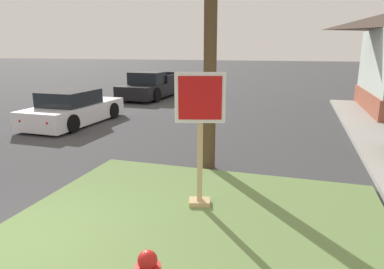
{
  "coord_description": "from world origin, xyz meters",
  "views": [
    {
      "loc": [
        3.66,
        -3.26,
        2.72
      ],
      "look_at": [
        1.67,
        3.23,
        1.03
      ],
      "focal_mm": 32.33,
      "sensor_mm": 36.0,
      "label": 1
    }
  ],
  "objects_px": {
    "manhole_cover": "(113,170)",
    "parked_sedan_white": "(73,109)",
    "stop_sign": "(200,140)",
    "pickup_truck_black": "(152,87)"
  },
  "relations": [
    {
      "from": "stop_sign",
      "to": "manhole_cover",
      "type": "height_order",
      "value": "stop_sign"
    },
    {
      "from": "manhole_cover",
      "to": "parked_sedan_white",
      "type": "bearing_deg",
      "value": 133.76
    },
    {
      "from": "manhole_cover",
      "to": "pickup_truck_black",
      "type": "relative_size",
      "value": 0.13
    },
    {
      "from": "manhole_cover",
      "to": "parked_sedan_white",
      "type": "relative_size",
      "value": 0.16
    },
    {
      "from": "stop_sign",
      "to": "parked_sedan_white",
      "type": "height_order",
      "value": "stop_sign"
    },
    {
      "from": "manhole_cover",
      "to": "parked_sedan_white",
      "type": "xyz_separation_m",
      "value": [
        -3.93,
        4.1,
        0.53
      ]
    },
    {
      "from": "parked_sedan_white",
      "to": "pickup_truck_black",
      "type": "xyz_separation_m",
      "value": [
        -0.01,
        7.34,
        0.07
      ]
    },
    {
      "from": "stop_sign",
      "to": "parked_sedan_white",
      "type": "relative_size",
      "value": 0.53
    },
    {
      "from": "stop_sign",
      "to": "pickup_truck_black",
      "type": "height_order",
      "value": "stop_sign"
    },
    {
      "from": "parked_sedan_white",
      "to": "manhole_cover",
      "type": "bearing_deg",
      "value": -46.24
    }
  ]
}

